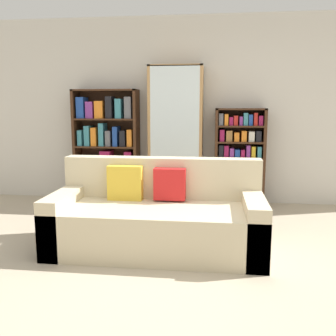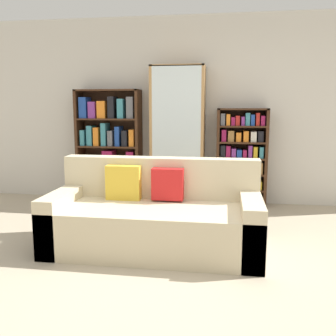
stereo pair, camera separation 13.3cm
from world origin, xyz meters
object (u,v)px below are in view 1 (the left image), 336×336
Objects in this scene: couch at (157,219)px; wine_bottle at (212,216)px; bookshelf_right at (239,158)px; bookshelf_left at (107,149)px; display_cabinet at (176,137)px.

couch is 0.91m from wine_bottle.
couch is 1.49× the size of bookshelf_right.
couch is 6.10× the size of wine_bottle.
bookshelf_left reaches higher than bookshelf_right.
display_cabinet is at bearing -0.91° from bookshelf_left.
couch is 1.91m from display_cabinet.
wine_bottle is at bearing 52.60° from couch.
couch is 2.13m from bookshelf_left.
bookshelf_left is 4.87× the size of wine_bottle.
bookshelf_left is 0.84× the size of display_cabinet.
couch is at bearing -127.40° from wine_bottle.
couch is 1.25× the size of bookshelf_left.
wine_bottle is at bearing -63.13° from display_cabinet.
couch is at bearing -60.09° from bookshelf_left.
bookshelf_right is at bearing 1.02° from display_cabinet.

